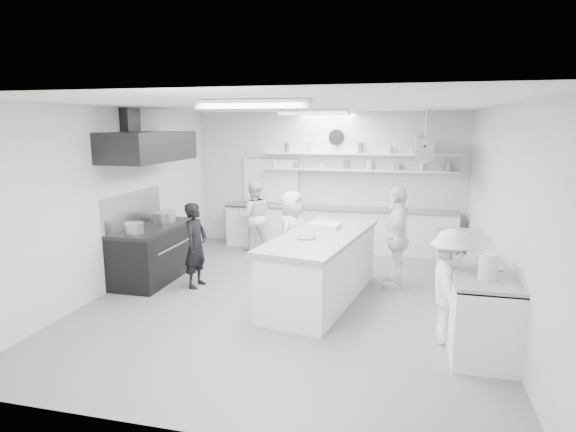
% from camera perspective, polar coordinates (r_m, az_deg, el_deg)
% --- Properties ---
extents(floor, '(6.00, 7.00, 0.02)m').
position_cam_1_polar(floor, '(7.70, 0.33, -9.86)').
color(floor, gray).
rests_on(floor, ground).
extents(ceiling, '(6.00, 7.00, 0.02)m').
position_cam_1_polar(ceiling, '(7.21, 0.36, 13.20)').
color(ceiling, white).
rests_on(ceiling, wall_back).
extents(wall_back, '(6.00, 0.04, 3.00)m').
position_cam_1_polar(wall_back, '(10.71, 4.71, 4.30)').
color(wall_back, silver).
rests_on(wall_back, floor).
extents(wall_front, '(6.00, 0.04, 3.00)m').
position_cam_1_polar(wall_front, '(4.07, -11.25, -6.71)').
color(wall_front, silver).
rests_on(wall_front, floor).
extents(wall_left, '(0.04, 7.00, 3.00)m').
position_cam_1_polar(wall_left, '(8.51, -19.72, 2.01)').
color(wall_left, silver).
rests_on(wall_left, floor).
extents(wall_right, '(0.04, 7.00, 3.00)m').
position_cam_1_polar(wall_right, '(7.24, 24.12, 0.23)').
color(wall_right, silver).
rests_on(wall_right, floor).
extents(stove, '(0.80, 1.80, 0.90)m').
position_cam_1_polar(stove, '(8.85, -15.69, -4.39)').
color(stove, black).
rests_on(stove, floor).
extents(exhaust_hood, '(0.85, 2.00, 0.50)m').
position_cam_1_polar(exhaust_hood, '(8.56, -16.35, 7.98)').
color(exhaust_hood, black).
rests_on(exhaust_hood, wall_left).
extents(back_counter, '(5.00, 0.60, 0.92)m').
position_cam_1_polar(back_counter, '(10.55, 5.97, -1.55)').
color(back_counter, white).
rests_on(back_counter, floor).
extents(shelf_lower, '(4.20, 0.26, 0.04)m').
position_cam_1_polar(shelf_lower, '(10.47, 8.42, 5.45)').
color(shelf_lower, white).
rests_on(shelf_lower, wall_back).
extents(shelf_upper, '(4.20, 0.26, 0.04)m').
position_cam_1_polar(shelf_upper, '(10.44, 8.47, 7.36)').
color(shelf_upper, white).
rests_on(shelf_upper, wall_back).
extents(pass_through_window, '(1.30, 0.04, 1.00)m').
position_cam_1_polar(pass_through_window, '(10.98, -2.05, 4.23)').
color(pass_through_window, black).
rests_on(pass_through_window, wall_back).
extents(wall_clock, '(0.32, 0.05, 0.32)m').
position_cam_1_polar(wall_clock, '(10.58, 5.84, 9.36)').
color(wall_clock, silver).
rests_on(wall_clock, wall_back).
extents(right_counter, '(0.74, 3.30, 0.94)m').
position_cam_1_polar(right_counter, '(7.24, 21.02, -7.97)').
color(right_counter, white).
rests_on(right_counter, floor).
extents(pot_rack, '(0.30, 1.60, 0.40)m').
position_cam_1_polar(pot_rack, '(9.42, 15.90, 7.92)').
color(pot_rack, '#979CA4').
rests_on(pot_rack, ceiling).
extents(light_fixture_front, '(1.30, 0.25, 0.10)m').
position_cam_1_polar(light_fixture_front, '(5.48, -4.13, 13.18)').
color(light_fixture_front, white).
rests_on(light_fixture_front, ceiling).
extents(light_fixture_rear, '(1.30, 0.25, 0.10)m').
position_cam_1_polar(light_fixture_rear, '(8.97, 3.09, 12.28)').
color(light_fixture_rear, white).
rests_on(light_fixture_rear, ceiling).
extents(prep_island, '(1.47, 2.85, 1.00)m').
position_cam_1_polar(prep_island, '(7.54, 3.94, -6.26)').
color(prep_island, white).
rests_on(prep_island, floor).
extents(stove_pot, '(0.44, 0.44, 0.23)m').
position_cam_1_polar(stove_pot, '(9.07, -14.60, -0.25)').
color(stove_pot, '#979CA4').
rests_on(stove_pot, stove).
extents(cook_stove, '(0.39, 0.55, 1.44)m').
position_cam_1_polar(cook_stove, '(8.18, -10.97, -3.46)').
color(cook_stove, black).
rests_on(cook_stove, floor).
extents(cook_back, '(0.89, 0.80, 1.52)m').
position_cam_1_polar(cook_back, '(10.36, -4.09, -0.05)').
color(cook_back, white).
rests_on(cook_back, floor).
extents(cook_island_left, '(0.62, 0.84, 1.56)m').
position_cam_1_polar(cook_island_left, '(8.60, 0.42, -2.17)').
color(cook_island_left, white).
rests_on(cook_island_left, floor).
extents(cook_island_right, '(0.45, 1.02, 1.72)m').
position_cam_1_polar(cook_island_right, '(8.20, 12.90, -2.50)').
color(cook_island_right, white).
rests_on(cook_island_right, floor).
extents(cook_right, '(0.62, 0.99, 1.46)m').
position_cam_1_polar(cook_right, '(6.32, 18.77, -8.04)').
color(cook_right, white).
rests_on(cook_right, floor).
extents(bowl_island_a, '(0.33, 0.33, 0.07)m').
position_cam_1_polar(bowl_island_a, '(7.13, 2.23, -2.78)').
color(bowl_island_a, '#979CA4').
rests_on(bowl_island_a, prep_island).
extents(bowl_island_b, '(0.21, 0.21, 0.06)m').
position_cam_1_polar(bowl_island_b, '(6.66, 1.19, -3.81)').
color(bowl_island_b, white).
rests_on(bowl_island_b, prep_island).
extents(bowl_right, '(0.32, 0.32, 0.06)m').
position_cam_1_polar(bowl_right, '(6.39, 23.12, -5.87)').
color(bowl_right, white).
rests_on(bowl_right, right_counter).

